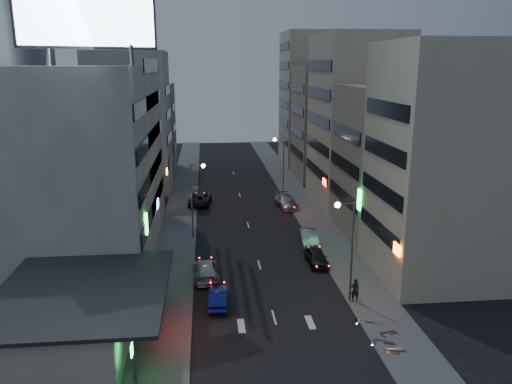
{
  "coord_description": "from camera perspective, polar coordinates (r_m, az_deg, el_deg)",
  "views": [
    {
      "loc": [
        -4.73,
        -29.04,
        18.05
      ],
      "look_at": [
        0.3,
        19.94,
        5.51
      ],
      "focal_mm": 35.0,
      "sensor_mm": 36.0,
      "label": 1
    }
  ],
  "objects": [
    {
      "name": "street_lamp_right_near",
      "position": [
        38.75,
        10.45,
        -5.06
      ],
      "size": [
        1.6,
        0.44,
        8.02
      ],
      "color": "#595B60",
      "rests_on": "sidewalk_right"
    },
    {
      "name": "ground",
      "position": [
        34.52,
        3.03,
        -17.26
      ],
      "size": [
        180.0,
        180.0,
        0.0
      ],
      "primitive_type": "plane",
      "color": "black",
      "rests_on": "ground"
    },
    {
      "name": "sidewalk_left",
      "position": [
        61.81,
        -8.64,
        -2.8
      ],
      "size": [
        4.0,
        120.0,
        0.12
      ],
      "primitive_type": "cube",
      "color": "#4C4C4F",
      "rests_on": "ground"
    },
    {
      "name": "scooter_silver_b",
      "position": [
        37.98,
        13.44,
        -13.4
      ],
      "size": [
        1.12,
        1.83,
        1.06
      ],
      "primitive_type": null,
      "rotation": [
        0.0,
        0.0,
        1.23
      ],
      "color": "silver",
      "rests_on": "sidewalk_right"
    },
    {
      "name": "far_left_a",
      "position": [
        75.25,
        -14.18,
        7.72
      ],
      "size": [
        11.0,
        10.0,
        20.0
      ],
      "primitive_type": "cube",
      "color": "beige",
      "rests_on": "ground"
    },
    {
      "name": "billboard",
      "position": [
        40.04,
        -18.77,
        18.75
      ],
      "size": [
        9.52,
        3.75,
        6.2
      ],
      "rotation": [
        0.0,
        0.0,
        0.35
      ],
      "color": "#595B60",
      "rests_on": "white_building"
    },
    {
      "name": "scooter_silver_a",
      "position": [
        35.19,
        16.6,
        -15.95
      ],
      "size": [
        0.75,
        1.85,
        1.11
      ],
      "primitive_type": null,
      "rotation": [
        0.0,
        0.0,
        1.49
      ],
      "color": "#A0A1A7",
      "rests_on": "sidewalk_right"
    },
    {
      "name": "sidewalk_right",
      "position": [
        63.02,
        6.05,
        -2.37
      ],
      "size": [
        4.0,
        120.0,
        0.12
      ],
      "primitive_type": "cube",
      "color": "#4C4C4F",
      "rests_on": "ground"
    },
    {
      "name": "street_lamp_left",
      "position": [
        52.6,
        -6.96,
        0.23
      ],
      "size": [
        1.6,
        0.44,
        8.02
      ],
      "color": "#595B60",
      "rests_on": "sidewalk_left"
    },
    {
      "name": "person",
      "position": [
        40.35,
        11.25,
        -10.93
      ],
      "size": [
        0.68,
        0.46,
        1.84
      ],
      "primitive_type": "imported",
      "rotation": [
        0.0,
        0.0,
        3.12
      ],
      "color": "black",
      "rests_on": "sidewalk_right"
    },
    {
      "name": "far_left_b",
      "position": [
        88.4,
        -13.24,
        7.07
      ],
      "size": [
        12.0,
        10.0,
        15.0
      ],
      "primitive_type": "cube",
      "color": "gray",
      "rests_on": "ground"
    },
    {
      "name": "scooter_black_a",
      "position": [
        34.79,
        16.19,
        -16.42
      ],
      "size": [
        1.15,
        1.68,
        0.98
      ],
      "primitive_type": null,
      "rotation": [
        0.0,
        0.0,
        1.15
      ],
      "color": "black",
      "rests_on": "sidewalk_right"
    },
    {
      "name": "road_car_blue",
      "position": [
        39.41,
        -4.33,
        -11.92
      ],
      "size": [
        1.69,
        4.16,
        1.34
      ],
      "primitive_type": "imported",
      "rotation": [
        0.0,
        0.0,
        3.07
      ],
      "color": "navy",
      "rests_on": "ground"
    },
    {
      "name": "street_lamp_right_far",
      "position": [
        70.99,
        2.86,
        3.98
      ],
      "size": [
        1.6,
        0.44,
        8.02
      ],
      "color": "#595B60",
      "rests_on": "sidewalk_right"
    },
    {
      "name": "parked_car_left",
      "position": [
        66.86,
        -6.41,
        -0.74
      ],
      "size": [
        3.31,
        6.1,
        1.62
      ],
      "primitive_type": "imported",
      "rotation": [
        0.0,
        0.0,
        3.03
      ],
      "color": "#2B2C31",
      "rests_on": "ground"
    },
    {
      "name": "parked_car_right_mid",
      "position": [
        51.84,
        6.0,
        -5.25
      ],
      "size": [
        1.95,
        4.84,
        1.56
      ],
      "primitive_type": "imported",
      "rotation": [
        0.0,
        0.0,
        -0.06
      ],
      "color": "#A1A2A9",
      "rests_on": "ground"
    },
    {
      "name": "shophouse_far",
      "position": [
        67.38,
        11.32,
        8.02
      ],
      "size": [
        10.0,
        14.0,
        22.0
      ],
      "primitive_type": "cube",
      "color": "#BAAC92",
      "rests_on": "ground"
    },
    {
      "name": "white_building",
      "position": [
        51.35,
        -19.62,
        3.31
      ],
      "size": [
        14.0,
        24.0,
        18.0
      ],
      "primitive_type": "cube",
      "color": "beige",
      "rests_on": "ground"
    },
    {
      "name": "parked_car_right_far",
      "position": [
        65.13,
        3.48,
        -1.1
      ],
      "size": [
        2.84,
        5.65,
        1.58
      ],
      "primitive_type": "imported",
      "rotation": [
        0.0,
        0.0,
        0.12
      ],
      "color": "#94989C",
      "rests_on": "ground"
    },
    {
      "name": "road_car_silver",
      "position": [
        44.14,
        -5.81,
        -8.85
      ],
      "size": [
        2.36,
        5.31,
        1.51
      ],
      "primitive_type": "imported",
      "rotation": [
        0.0,
        0.0,
        3.19
      ],
      "color": "#AAAFB3",
      "rests_on": "ground"
    },
    {
      "name": "parked_car_right_near",
      "position": [
        47.15,
        6.92,
        -7.38
      ],
      "size": [
        1.77,
        4.26,
        1.44
      ],
      "primitive_type": "imported",
      "rotation": [
        0.0,
        0.0,
        0.02
      ],
      "color": "black",
      "rests_on": "ground"
    },
    {
      "name": "scooter_black_b",
      "position": [
        37.09,
        15.57,
        -14.21
      ],
      "size": [
        0.97,
        1.9,
        1.11
      ],
      "primitive_type": null,
      "rotation": [
        0.0,
        0.0,
        1.78
      ],
      "color": "black",
      "rests_on": "sidewalk_right"
    },
    {
      "name": "scooter_blue",
      "position": [
        35.79,
        15.59,
        -15.21
      ],
      "size": [
        1.28,
        2.14,
        1.24
      ],
      "primitive_type": null,
      "rotation": [
        0.0,
        0.0,
        1.25
      ],
      "color": "navy",
      "rests_on": "sidewalk_right"
    },
    {
      "name": "far_right_a",
      "position": [
        82.09,
        8.53,
        7.81
      ],
      "size": [
        11.0,
        12.0,
        18.0
      ],
      "primitive_type": "cube",
      "color": "gray",
      "rests_on": "ground"
    },
    {
      "name": "shophouse_mid",
      "position": [
        55.81,
        15.53,
        3.4
      ],
      "size": [
        11.0,
        12.0,
        16.0
      ],
      "primitive_type": "cube",
      "color": "gray",
      "rests_on": "ground"
    },
    {
      "name": "food_court",
      "position": [
        36.13,
        -20.44,
        -13.08
      ],
      "size": [
        11.0,
        13.0,
        3.88
      ],
      "color": "#BAAC92",
      "rests_on": "ground"
    },
    {
      "name": "far_right_b",
      "position": [
        95.51,
        6.81,
        10.57
      ],
      "size": [
        12.0,
        12.0,
        24.0
      ],
      "primitive_type": "cube",
      "color": "#BAAC92",
      "rests_on": "ground"
    },
    {
      "name": "shophouse_near",
      "position": [
        44.91,
        20.34,
        3.07
      ],
      "size": [
        10.0,
        11.0,
        20.0
      ],
      "primitive_type": "cube",
      "color": "#BAAC92",
      "rests_on": "ground"
    }
  ]
}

